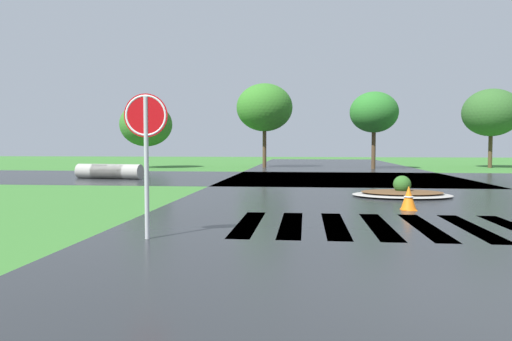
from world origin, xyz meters
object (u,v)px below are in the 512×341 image
(drainage_pipe_stack, at_px, (109,171))
(traffic_cone, at_px, (409,198))
(median_island, at_px, (402,193))
(stop_sign, at_px, (146,131))

(drainage_pipe_stack, distance_m, traffic_cone, 15.72)
(median_island, distance_m, drainage_pipe_stack, 14.34)
(drainage_pipe_stack, height_order, traffic_cone, drainage_pipe_stack)
(median_island, xyz_separation_m, traffic_cone, (-0.47, -3.19, 0.17))
(stop_sign, height_order, traffic_cone, stop_sign)
(median_island, height_order, traffic_cone, median_island)
(drainage_pipe_stack, bearing_deg, stop_sign, -64.37)
(median_island, height_order, drainage_pipe_stack, drainage_pipe_stack)
(stop_sign, relative_size, traffic_cone, 4.07)
(median_island, bearing_deg, stop_sign, -128.19)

